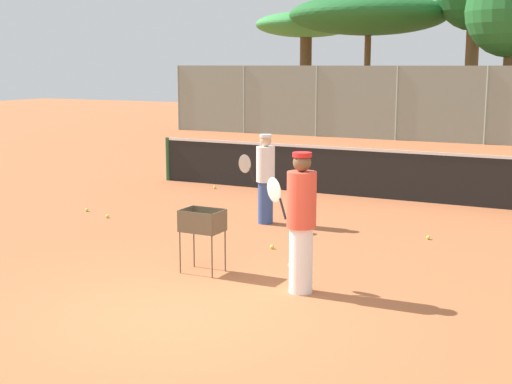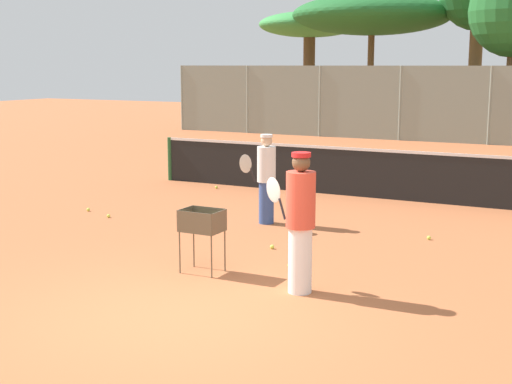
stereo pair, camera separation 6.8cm
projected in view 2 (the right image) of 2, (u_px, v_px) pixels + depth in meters
The scene contains 14 objects.
ground_plane at pixel (183, 314), 8.22m from camera, with size 80.00×80.00×0.00m, color #B26038.
tennis_net at pixel (390, 174), 15.15m from camera, with size 11.38×0.10×1.07m.
back_fence at pixel (490, 106), 25.46m from camera, with size 26.31×0.08×2.81m.
tree_1 at pixel (310, 27), 33.28m from camera, with size 4.75×4.75×5.29m.
tree_4 at pixel (372, 15), 30.98m from camera, with size 6.95×6.95×5.85m.
player_white_outfit at pixel (300, 221), 8.87m from camera, with size 0.86×0.52×1.78m.
player_red_cap at pixel (266, 178), 12.80m from camera, with size 0.40×0.86×1.62m.
ball_cart at pixel (202, 226), 9.77m from camera, with size 0.56×0.41×0.89m.
tennis_ball_0 at pixel (272, 247), 11.14m from camera, with size 0.07×0.07×0.07m, color #D1E54C.
tennis_ball_2 at pixel (109, 216), 13.42m from camera, with size 0.07×0.07×0.07m, color #D1E54C.
tennis_ball_3 at pixel (216, 187), 16.55m from camera, with size 0.07×0.07×0.07m, color #D1E54C.
tennis_ball_4 at pixel (290, 265), 10.11m from camera, with size 0.07×0.07×0.07m, color #D1E54C.
tennis_ball_5 at pixel (88, 210), 14.00m from camera, with size 0.07×0.07×0.07m, color #D1E54C.
tennis_ball_6 at pixel (429, 238), 11.72m from camera, with size 0.07×0.07×0.07m, color #D1E54C.
Camera 2 is at (4.36, -6.58, 2.84)m, focal length 50.00 mm.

